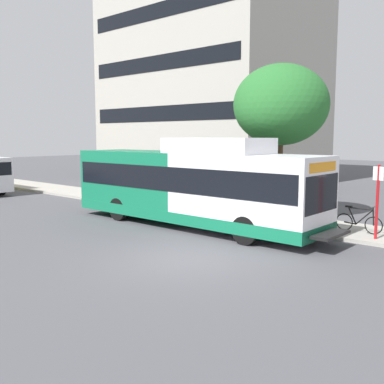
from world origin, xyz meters
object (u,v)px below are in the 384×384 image
(bus_stop_sign_pole, at_px, (377,196))
(bicycle_parked, at_px, (359,221))
(transit_bus, at_px, (191,185))
(street_tree_near_stop, at_px, (281,105))

(bus_stop_sign_pole, relative_size, bicycle_parked, 1.48)
(bus_stop_sign_pole, distance_m, bicycle_parked, 1.53)
(transit_bus, bearing_deg, bicycle_parked, -64.85)
(street_tree_near_stop, bearing_deg, bicycle_parked, -103.66)
(transit_bus, height_order, street_tree_near_stop, street_tree_near_stop)
(transit_bus, height_order, bicycle_parked, transit_bus)
(bicycle_parked, distance_m, street_tree_near_stop, 6.10)
(transit_bus, height_order, bus_stop_sign_pole, transit_bus)
(bus_stop_sign_pole, bearing_deg, bicycle_parked, 52.24)
(transit_bus, xyz_separation_m, street_tree_near_stop, (3.75, -1.92, 3.36))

